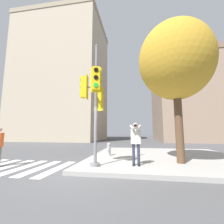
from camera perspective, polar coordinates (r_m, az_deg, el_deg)
ground_plane at (r=6.08m, az=-11.49°, el=-21.64°), size 160.00×160.00×0.00m
sidewalk_corner at (r=9.25m, az=19.05°, el=-15.98°), size 8.00×8.00×0.16m
crosswalk_stripes at (r=8.25m, az=-34.57°, el=-16.69°), size 4.94×2.83×0.01m
traffic_signal_pole at (r=6.32m, az=-6.86°, el=6.14°), size 0.98×1.33×5.12m
person_photographer at (r=6.29m, az=9.04°, el=-10.30°), size 0.50×0.53×1.71m
street_tree at (r=8.02m, az=22.92°, el=17.38°), size 3.38×3.38×6.52m
fire_hydrant at (r=8.83m, az=-1.22°, el=-13.97°), size 0.22×0.28×0.72m
building_left at (r=31.13m, az=-17.90°, el=11.31°), size 15.08×11.97×22.76m
building_right at (r=30.06m, az=26.46°, el=3.54°), size 10.91×14.05×13.76m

